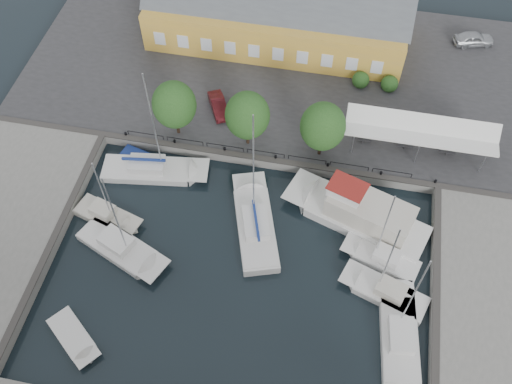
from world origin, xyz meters
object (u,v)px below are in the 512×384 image
(center_sailboat, at_px, (255,225))
(east_boat_a, at_px, (382,260))
(car_red, at_px, (218,106))
(west_boat_c, at_px, (121,249))
(west_boat_a, at_px, (153,171))
(trawler, at_px, (361,215))
(car_silver, at_px, (474,39))
(east_boat_c, at_px, (399,335))
(launch_nw, at_px, (142,161))
(warehouse, at_px, (272,10))
(launch_sw, at_px, (74,338))
(east_boat_b, at_px, (386,293))
(west_boat_b, at_px, (107,217))
(tent_canopy, at_px, (421,129))

(center_sailboat, distance_m, east_boat_a, 11.44)
(car_red, xyz_separation_m, west_boat_c, (-4.69, -17.07, -1.40))
(west_boat_a, bearing_deg, trawler, -4.91)
(car_silver, height_order, center_sailboat, center_sailboat)
(east_boat_a, relative_size, east_boat_c, 0.87)
(launch_nw, bearing_deg, car_red, 49.80)
(warehouse, height_order, east_boat_a, warehouse)
(warehouse, relative_size, west_boat_c, 2.44)
(east_boat_c, height_order, launch_nw, east_boat_c)
(car_red, height_order, center_sailboat, center_sailboat)
(car_silver, relative_size, launch_sw, 0.82)
(west_boat_a, height_order, west_boat_c, west_boat_a)
(east_boat_c, distance_m, west_boat_a, 26.82)
(car_red, height_order, launch_sw, car_red)
(launch_nw, bearing_deg, east_boat_c, -27.24)
(warehouse, bearing_deg, west_boat_c, -104.89)
(west_boat_c, bearing_deg, east_boat_c, -7.68)
(east_boat_a, bearing_deg, car_silver, 74.76)
(trawler, height_order, west_boat_c, west_boat_c)
(launch_nw, bearing_deg, east_boat_b, -21.73)
(east_boat_a, bearing_deg, trawler, 120.70)
(warehouse, height_order, launch_nw, warehouse)
(west_boat_b, xyz_separation_m, west_boat_c, (2.35, -2.90, 0.00))
(east_boat_c, relative_size, launch_nw, 2.30)
(launch_nw, bearing_deg, launch_sw, -89.02)
(east_boat_c, height_order, west_boat_c, west_boat_c)
(tent_canopy, distance_m, launch_nw, 26.81)
(west_boat_a, bearing_deg, east_boat_a, -13.75)
(east_boat_a, distance_m, east_boat_b, 3.15)
(center_sailboat, bearing_deg, east_boat_b, -20.14)
(center_sailboat, height_order, west_boat_a, center_sailboat)
(tent_canopy, relative_size, east_boat_b, 1.37)
(tent_canopy, distance_m, east_boat_a, 13.18)
(warehouse, relative_size, trawler, 2.08)
(center_sailboat, bearing_deg, west_boat_c, -157.41)
(tent_canopy, relative_size, east_boat_c, 1.24)
(tent_canopy, xyz_separation_m, west_boat_c, (-24.50, -15.86, -3.42))
(warehouse, height_order, east_boat_c, east_boat_c)
(center_sailboat, distance_m, launch_sw, 17.69)
(car_red, bearing_deg, warehouse, 48.42)
(warehouse, height_order, tent_canopy, warehouse)
(east_boat_a, height_order, east_boat_c, east_boat_c)
(east_boat_b, distance_m, launch_sw, 25.43)
(car_silver, xyz_separation_m, east_boat_c, (-6.20, -35.82, -1.49))
(tent_canopy, bearing_deg, west_boat_a, -163.73)
(west_boat_b, bearing_deg, east_boat_c, -13.09)
(east_boat_a, xyz_separation_m, west_boat_c, (-22.35, -3.32, -0.00))
(tent_canopy, relative_size, east_boat_a, 1.42)
(east_boat_a, relative_size, east_boat_b, 0.96)
(launch_nw, bearing_deg, west_boat_c, -82.00)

